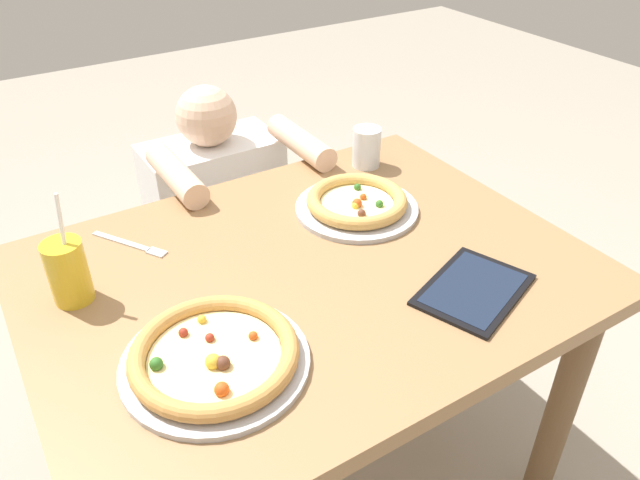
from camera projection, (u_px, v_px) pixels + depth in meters
name	position (u px, v px, depth m)	size (l,w,h in m)	color
ground_plane	(311.00, 479.00, 1.73)	(8.00, 8.00, 0.00)	#9E9384
dining_table	(309.00, 308.00, 1.37)	(1.16, 0.88, 0.75)	#936D47
pizza_near	(215.00, 356.00, 1.06)	(0.33, 0.33, 0.04)	#B7B7BC
pizza_far	(357.00, 203.00, 1.49)	(0.30, 0.30, 0.04)	#B7B7BC
drink_cup_colored	(68.00, 271.00, 1.18)	(0.08, 0.08, 0.23)	gold
water_cup_clear	(367.00, 146.00, 1.67)	(0.08, 0.08, 0.11)	silver
fork	(132.00, 245.00, 1.37)	(0.12, 0.18, 0.00)	silver
tablet	(474.00, 289.00, 1.24)	(0.28, 0.24, 0.01)	black
diner_seated	(221.00, 236.00, 2.03)	(0.44, 0.54, 0.91)	#333847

